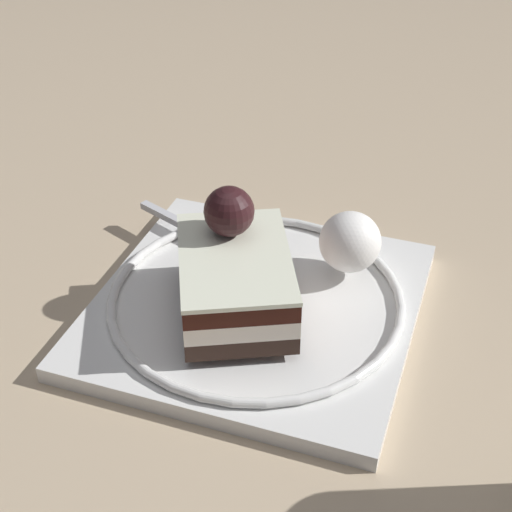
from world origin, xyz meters
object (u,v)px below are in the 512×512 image
(cake_slice, at_px, (235,273))
(whipped_cream_dollop, at_px, (350,242))
(dessert_plate, at_px, (256,304))
(fork, at_px, (200,233))

(cake_slice, height_order, whipped_cream_dollop, cake_slice)
(cake_slice, bearing_deg, dessert_plate, -119.80)
(cake_slice, relative_size, fork, 1.08)
(fork, bearing_deg, whipped_cream_dollop, -173.65)
(dessert_plate, bearing_deg, fork, -32.75)
(whipped_cream_dollop, xyz_separation_m, fork, (0.11, 0.01, -0.02))
(dessert_plate, relative_size, cake_slice, 1.88)
(dessert_plate, height_order, whipped_cream_dollop, whipped_cream_dollop)
(cake_slice, bearing_deg, fork, -44.07)
(dessert_plate, bearing_deg, whipped_cream_dollop, -128.41)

